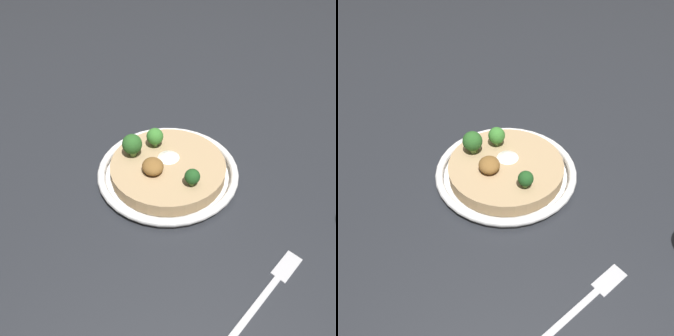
{
  "view_description": "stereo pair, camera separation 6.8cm",
  "coord_description": "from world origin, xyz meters",
  "views": [
    {
      "loc": [
        -0.48,
        0.13,
        0.48
      ],
      "look_at": [
        0.0,
        0.0,
        0.02
      ],
      "focal_mm": 35.0,
      "sensor_mm": 36.0,
      "label": 1
    },
    {
      "loc": [
        -0.5,
        0.07,
        0.48
      ],
      "look_at": [
        0.0,
        0.0,
        0.02
      ],
      "focal_mm": 35.0,
      "sensor_mm": 36.0,
      "label": 2
    }
  ],
  "objects": [
    {
      "name": "broccoli_right",
      "position": [
        0.06,
        0.01,
        0.06
      ],
      "size": [
        0.04,
        0.04,
        0.04
      ],
      "color": "#668E47",
      "rests_on": "risotto_bowl"
    },
    {
      "name": "broccoli_front_left",
      "position": [
        -0.07,
        -0.03,
        0.06
      ],
      "size": [
        0.03,
        0.03,
        0.04
      ],
      "color": "#668E47",
      "rests_on": "risotto_bowl"
    },
    {
      "name": "cheese_sprinkle",
      "position": [
        0.02,
        -0.01,
        0.04
      ],
      "size": [
        0.05,
        0.05,
        0.02
      ],
      "color": "white",
      "rests_on": "risotto_bowl"
    },
    {
      "name": "crispy_onion_garnish",
      "position": [
        -0.02,
        0.04,
        0.05
      ],
      "size": [
        0.05,
        0.04,
        0.03
      ],
      "color": "brown",
      "rests_on": "risotto_bowl"
    },
    {
      "name": "ground_plane",
      "position": [
        0.0,
        0.0,
        0.0
      ],
      "size": [
        6.0,
        6.0,
        0.0
      ],
      "primitive_type": "plane",
      "color": "#23262B"
    },
    {
      "name": "risotto_bowl",
      "position": [
        0.0,
        0.0,
        0.02
      ],
      "size": [
        0.29,
        0.29,
        0.04
      ],
      "color": "white",
      "rests_on": "ground_plane"
    },
    {
      "name": "broccoli_back_right",
      "position": [
        0.04,
        0.06,
        0.06
      ],
      "size": [
        0.04,
        0.04,
        0.05
      ],
      "color": "#759E4C",
      "rests_on": "risotto_bowl"
    },
    {
      "name": "fork_utensil",
      "position": [
        -0.28,
        -0.09,
        0.0
      ],
      "size": [
        0.11,
        0.17,
        0.0
      ],
      "rotation": [
        0.0,
        0.0,
        -1.03
      ],
      "color": "#B7B7BC",
      "rests_on": "ground_plane"
    }
  ]
}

